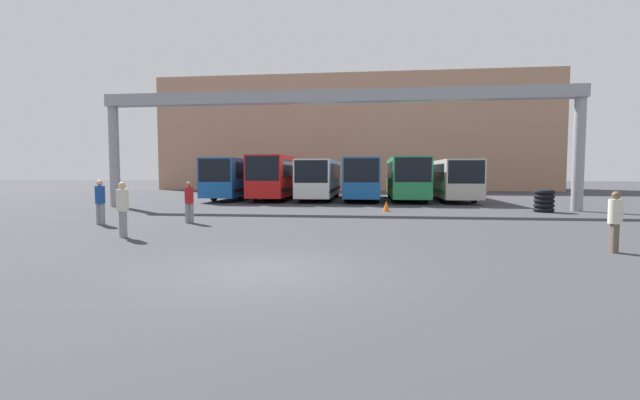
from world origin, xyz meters
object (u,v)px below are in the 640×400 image
bus_slot_1 (280,175)px  bus_slot_2 (321,177)px  bus_slot_3 (363,176)px  pedestrian_near_right (189,201)px  traffic_cone (386,206)px  bus_slot_4 (406,176)px  pedestrian_mid_right (123,208)px  bus_slot_5 (450,178)px  pedestrian_mid_left (615,220)px  tire_stack (544,201)px  bus_slot_0 (241,176)px  pedestrian_near_left (100,201)px

bus_slot_1 → bus_slot_2: bearing=-2.5°
bus_slot_3 → pedestrian_near_right: bus_slot_3 is taller
pedestrian_near_right → traffic_cone: 10.65m
bus_slot_4 → pedestrian_mid_right: bus_slot_4 is taller
bus_slot_1 → traffic_cone: bus_slot_1 is taller
bus_slot_1 → traffic_cone: bearing=-51.4°
bus_slot_2 → bus_slot_5: (10.00, 0.15, -0.02)m
bus_slot_4 → pedestrian_mid_left: bus_slot_4 is taller
bus_slot_2 → tire_stack: size_ratio=9.23×
bus_slot_2 → pedestrian_mid_left: (10.42, -21.54, -0.89)m
bus_slot_0 → bus_slot_3: bearing=-5.2°
pedestrian_mid_right → traffic_cone: pedestrian_mid_right is taller
bus_slot_0 → bus_slot_2: bus_slot_0 is taller
bus_slot_4 → tire_stack: 11.52m
bus_slot_3 → tire_stack: size_ratio=8.63×
pedestrian_mid_right → pedestrian_mid_left: (14.56, -0.97, -0.10)m
bus_slot_5 → pedestrian_mid_right: size_ratio=6.25×
bus_slot_1 → pedestrian_near_right: bearing=-91.2°
bus_slot_4 → pedestrian_near_right: (-10.34, -16.36, -0.92)m
bus_slot_3 → bus_slot_4: bus_slot_4 is taller
bus_slot_4 → pedestrian_mid_left: size_ratio=6.65×
bus_slot_0 → bus_slot_3: (10.00, -0.91, -0.00)m
bus_slot_5 → traffic_cone: bus_slot_5 is taller
bus_slot_2 → traffic_cone: 11.24m
bus_slot_3 → pedestrian_mid_left: size_ratio=6.32×
bus_slot_4 → pedestrian_near_left: size_ratio=5.98×
pedestrian_near_left → tire_stack: (20.28, 7.98, -0.37)m
bus_slot_1 → bus_slot_5: bearing=0.0°
bus_slot_3 → tire_stack: bus_slot_3 is taller
bus_slot_3 → bus_slot_4: 3.35m
bus_slot_0 → tire_stack: 22.32m
bus_slot_5 → pedestrian_near_right: size_ratio=6.50×
bus_slot_0 → bus_slot_5: size_ratio=1.07×
pedestrian_near_left → pedestrian_mid_right: same height
pedestrian_near_right → pedestrian_near_left: (-3.37, -1.00, 0.04)m
bus_slot_0 → bus_slot_2: bearing=-4.7°
bus_slot_1 → pedestrian_mid_left: 25.70m
pedestrian_mid_right → traffic_cone: size_ratio=3.17×
bus_slot_1 → bus_slot_5: size_ratio=1.00×
pedestrian_mid_left → pedestrian_mid_right: bearing=98.7°
bus_slot_3 → pedestrian_near_left: (-10.37, -17.08, -0.85)m
pedestrian_near_right → bus_slot_2: bearing=53.1°
bus_slot_3 → bus_slot_5: 6.69m
bus_slot_0 → pedestrian_mid_left: (17.09, -22.08, -0.95)m
bus_slot_0 → bus_slot_5: (16.67, -0.39, -0.08)m
bus_slot_1 → bus_slot_4: bus_slot_1 is taller
bus_slot_1 → bus_slot_3: 6.69m
bus_slot_2 → pedestrian_mid_right: 20.99m
bus_slot_2 → bus_slot_5: bus_slot_2 is taller
pedestrian_near_left → pedestrian_mid_right: 4.26m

